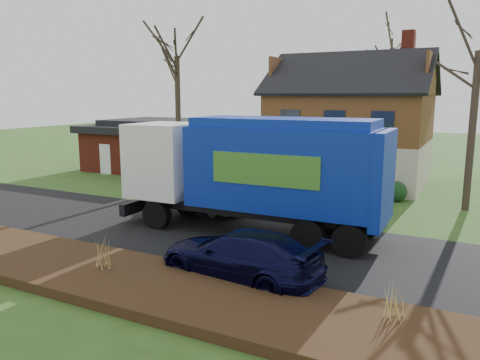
% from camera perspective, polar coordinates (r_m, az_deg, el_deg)
% --- Properties ---
extents(ground, '(120.00, 120.00, 0.00)m').
position_cam_1_polar(ground, '(18.73, -3.83, -6.71)').
color(ground, '#30521B').
rests_on(ground, ground).
extents(road, '(80.00, 7.00, 0.02)m').
position_cam_1_polar(road, '(18.73, -3.83, -6.68)').
color(road, black).
rests_on(road, ground).
extents(mulch_verge, '(80.00, 3.50, 0.30)m').
position_cam_1_polar(mulch_verge, '(14.66, -14.80, -11.35)').
color(mulch_verge, black).
rests_on(mulch_verge, ground).
extents(main_house, '(12.95, 8.95, 9.26)m').
position_cam_1_polar(main_house, '(30.28, 12.41, 7.34)').
color(main_house, beige).
rests_on(main_house, ground).
extents(ranch_house, '(9.80, 8.20, 3.70)m').
position_cam_1_polar(ranch_house, '(35.61, -9.65, 4.27)').
color(ranch_house, maroon).
rests_on(ranch_house, ground).
extents(garbage_truck, '(10.86, 3.11, 4.63)m').
position_cam_1_polar(garbage_truck, '(18.36, 1.96, 1.51)').
color(garbage_truck, black).
rests_on(garbage_truck, ground).
extents(silver_sedan, '(5.32, 3.33, 1.66)m').
position_cam_1_polar(silver_sedan, '(22.70, -4.22, -1.53)').
color(silver_sedan, '#9FA2A6').
rests_on(silver_sedan, ground).
extents(navy_wagon, '(5.36, 2.60, 1.50)m').
position_cam_1_polar(navy_wagon, '(14.21, -0.01, -9.11)').
color(navy_wagon, black).
rests_on(navy_wagon, ground).
extents(tree_front_west, '(3.59, 3.59, 10.67)m').
position_cam_1_polar(tree_front_west, '(28.13, -7.77, 17.00)').
color(tree_front_west, '#382E22').
rests_on(tree_front_west, ground).
extents(tree_back, '(3.83, 3.83, 12.12)m').
position_cam_1_polar(tree_back, '(37.77, 18.17, 16.86)').
color(tree_back, '#473B2A').
rests_on(tree_back, ground).
extents(grass_clump_mid, '(0.36, 0.29, 1.00)m').
position_cam_1_polar(grass_clump_mid, '(14.86, -16.55, -8.49)').
color(grass_clump_mid, tan).
rests_on(grass_clump_mid, mulch_verge).
extents(grass_clump_east, '(0.36, 0.30, 0.90)m').
position_cam_1_polar(grass_clump_east, '(11.90, 18.32, -13.64)').
color(grass_clump_east, tan).
rests_on(grass_clump_east, mulch_verge).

